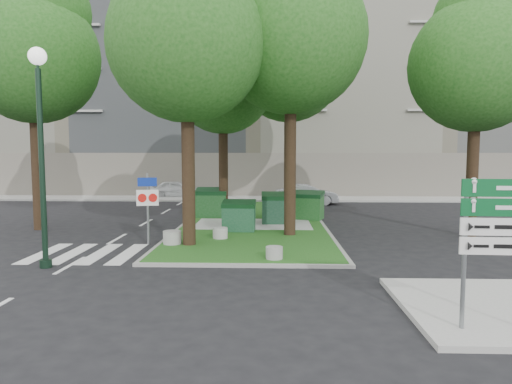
{
  "coord_description": "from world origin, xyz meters",
  "views": [
    {
      "loc": [
        1.28,
        -12.73,
        3.25
      ],
      "look_at": [
        0.81,
        1.58,
        2.0
      ],
      "focal_mm": 32.0,
      "sensor_mm": 36.0,
      "label": 1
    }
  ],
  "objects_px": {
    "tree_median_near_right": "(293,23)",
    "car_silver": "(307,194)",
    "bollard_left": "(172,237)",
    "litter_bin": "(309,206)",
    "street_lamp": "(40,131)",
    "directional_sign": "(499,230)",
    "tree_street_left": "(35,44)",
    "tree_street_right": "(479,53)",
    "bollard_mid": "(220,233)",
    "car_white": "(176,189)",
    "traffic_sign_pole": "(148,199)",
    "dumpster_a": "(212,203)",
    "dumpster_b": "(239,216)",
    "dumpster_d": "(308,205)",
    "tree_median_far": "(290,57)",
    "dumpster_c": "(278,208)",
    "tree_median_mid": "(225,73)",
    "bollard_right": "(274,253)",
    "tree_median_near_left": "(190,28)"
  },
  "relations": [
    {
      "from": "tree_median_near_right",
      "to": "car_silver",
      "type": "bearing_deg",
      "value": 82.74
    },
    {
      "from": "bollard_left",
      "to": "litter_bin",
      "type": "relative_size",
      "value": 0.78
    },
    {
      "from": "street_lamp",
      "to": "directional_sign",
      "type": "bearing_deg",
      "value": -23.37
    },
    {
      "from": "tree_street_left",
      "to": "tree_street_right",
      "type": "xyz_separation_m",
      "value": [
        17.5,
        -1.0,
        -0.67
      ]
    },
    {
      "from": "litter_bin",
      "to": "bollard_mid",
      "type": "bearing_deg",
      "value": -119.45
    },
    {
      "from": "bollard_mid",
      "to": "car_silver",
      "type": "xyz_separation_m",
      "value": [
        4.07,
        11.97,
        0.32
      ]
    },
    {
      "from": "tree_median_near_right",
      "to": "litter_bin",
      "type": "distance_m",
      "value": 9.5
    },
    {
      "from": "car_white",
      "to": "traffic_sign_pole",
      "type": "bearing_deg",
      "value": -174.77
    },
    {
      "from": "dumpster_a",
      "to": "car_white",
      "type": "xyz_separation_m",
      "value": [
        -3.88,
        10.29,
        -0.17
      ]
    },
    {
      "from": "litter_bin",
      "to": "directional_sign",
      "type": "bearing_deg",
      "value": -82.24
    },
    {
      "from": "tree_street_left",
      "to": "dumpster_b",
      "type": "height_order",
      "value": "tree_street_left"
    },
    {
      "from": "tree_median_near_right",
      "to": "dumpster_d",
      "type": "distance_m",
      "value": 8.33
    },
    {
      "from": "street_lamp",
      "to": "car_silver",
      "type": "bearing_deg",
      "value": 61.64
    },
    {
      "from": "tree_median_near_right",
      "to": "car_silver",
      "type": "relative_size",
      "value": 3.0
    },
    {
      "from": "tree_street_left",
      "to": "dumpster_d",
      "type": "relative_size",
      "value": 6.54
    },
    {
      "from": "tree_street_left",
      "to": "directional_sign",
      "type": "xyz_separation_m",
      "value": [
        13.67,
        -10.8,
        -5.76
      ]
    },
    {
      "from": "tree_median_far",
      "to": "dumpster_d",
      "type": "xyz_separation_m",
      "value": [
        0.71,
        -3.46,
        -7.56
      ]
    },
    {
      "from": "dumpster_b",
      "to": "dumpster_c",
      "type": "bearing_deg",
      "value": 53.23
    },
    {
      "from": "directional_sign",
      "to": "car_white",
      "type": "distance_m",
      "value": 26.55
    },
    {
      "from": "tree_median_mid",
      "to": "bollard_right",
      "type": "relative_size",
      "value": 19.9
    },
    {
      "from": "litter_bin",
      "to": "street_lamp",
      "type": "distance_m",
      "value": 13.86
    },
    {
      "from": "tree_street_right",
      "to": "dumpster_a",
      "type": "bearing_deg",
      "value": 158.79
    },
    {
      "from": "car_white",
      "to": "dumpster_c",
      "type": "bearing_deg",
      "value": -153.05
    },
    {
      "from": "dumpster_b",
      "to": "dumpster_c",
      "type": "xyz_separation_m",
      "value": [
        1.6,
        2.0,
        0.07
      ]
    },
    {
      "from": "litter_bin",
      "to": "dumpster_b",
      "type": "bearing_deg",
      "value": -122.49
    },
    {
      "from": "bollard_right",
      "to": "street_lamp",
      "type": "relative_size",
      "value": 0.08
    },
    {
      "from": "tree_median_mid",
      "to": "tree_street_left",
      "type": "height_order",
      "value": "tree_street_left"
    },
    {
      "from": "tree_median_near_left",
      "to": "tree_median_far",
      "type": "relative_size",
      "value": 0.88
    },
    {
      "from": "tree_median_mid",
      "to": "dumpster_a",
      "type": "height_order",
      "value": "tree_median_mid"
    },
    {
      "from": "bollard_mid",
      "to": "street_lamp",
      "type": "relative_size",
      "value": 0.09
    },
    {
      "from": "dumpster_a",
      "to": "traffic_sign_pole",
      "type": "distance_m",
      "value": 6.42
    },
    {
      "from": "bollard_right",
      "to": "traffic_sign_pole",
      "type": "distance_m",
      "value": 5.25
    },
    {
      "from": "dumpster_a",
      "to": "bollard_left",
      "type": "xyz_separation_m",
      "value": [
        -0.5,
        -6.63,
        -0.46
      ]
    },
    {
      "from": "tree_median_near_right",
      "to": "directional_sign",
      "type": "height_order",
      "value": "tree_median_near_right"
    },
    {
      "from": "litter_bin",
      "to": "traffic_sign_pole",
      "type": "xyz_separation_m",
      "value": [
        -6.24,
        -7.33,
        1.1
      ]
    },
    {
      "from": "car_white",
      "to": "car_silver",
      "type": "bearing_deg",
      "value": -116.5
    },
    {
      "from": "tree_street_left",
      "to": "dumpster_a",
      "type": "xyz_separation_m",
      "value": [
        6.81,
        3.15,
        -6.85
      ]
    },
    {
      "from": "tree_median_mid",
      "to": "tree_median_far",
      "type": "relative_size",
      "value": 0.84
    },
    {
      "from": "tree_median_near_left",
      "to": "dumpster_b",
      "type": "bearing_deg",
      "value": 62.85
    },
    {
      "from": "tree_street_left",
      "to": "bollard_mid",
      "type": "distance_m",
      "value": 11.0
    },
    {
      "from": "tree_median_near_right",
      "to": "tree_street_left",
      "type": "distance_m",
      "value": 10.61
    },
    {
      "from": "car_silver",
      "to": "bollard_right",
      "type": "bearing_deg",
      "value": 166.96
    },
    {
      "from": "dumpster_c",
      "to": "bollard_mid",
      "type": "bearing_deg",
      "value": -122.06
    },
    {
      "from": "litter_bin",
      "to": "traffic_sign_pole",
      "type": "distance_m",
      "value": 9.69
    },
    {
      "from": "street_lamp",
      "to": "dumpster_b",
      "type": "bearing_deg",
      "value": 47.67
    },
    {
      "from": "dumpster_b",
      "to": "tree_street_right",
      "type": "bearing_deg",
      "value": 0.38
    },
    {
      "from": "bollard_mid",
      "to": "bollard_left",
      "type": "bearing_deg",
      "value": -144.83
    },
    {
      "from": "dumpster_a",
      "to": "car_silver",
      "type": "bearing_deg",
      "value": 51.63
    },
    {
      "from": "bollard_left",
      "to": "street_lamp",
      "type": "height_order",
      "value": "street_lamp"
    },
    {
      "from": "tree_median_mid",
      "to": "car_white",
      "type": "bearing_deg",
      "value": 113.64
    }
  ]
}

